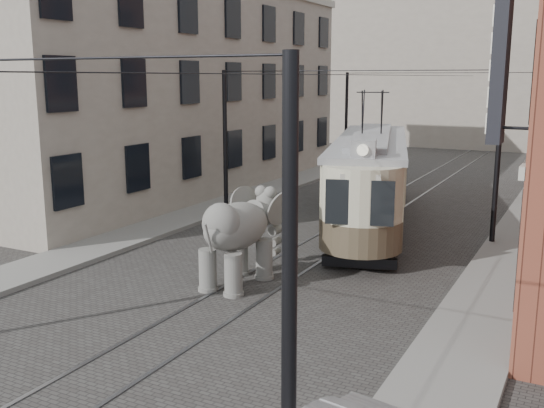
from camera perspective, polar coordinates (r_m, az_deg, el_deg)
The scene contains 9 objects.
ground at distance 18.77m, azimuth 0.70°, elevation -6.16°, with size 120.00×120.00×0.00m, color #3B3936.
tram_rails at distance 18.77m, azimuth 0.70°, elevation -6.12°, with size 1.54×80.00×0.02m, color slate, non-canonical shape.
sidewalk_right at distance 17.04m, azimuth 19.20°, elevation -8.44°, with size 2.00×60.00×0.15m, color slate.
sidewalk_left at distance 22.34m, azimuth -14.36°, elevation -3.43°, with size 2.00×60.00×0.15m, color slate.
stucco_building at distance 32.22m, azimuth -8.85°, elevation 10.17°, with size 7.00×24.00×10.00m, color gray.
distant_block at distance 56.54m, azimuth 19.87°, elevation 12.22°, with size 28.00×10.00×14.00m, color gray.
catenary at distance 22.69m, azimuth 6.02°, elevation 4.64°, with size 11.00×30.20×6.00m, color black, non-canonical shape.
tram at distance 24.70m, azimuth 9.06°, elevation 4.18°, with size 2.70×13.10×5.20m, color beige, non-canonical shape.
elephant at distance 17.26m, azimuth -3.29°, elevation -3.30°, with size 2.33×4.23×2.59m, color slate, non-canonical shape.
Camera 1 is at (8.09, -15.94, 5.72)m, focal length 40.99 mm.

